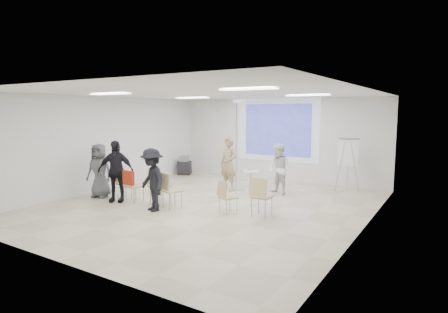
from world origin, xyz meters
The scene contains 30 objects.
floor centered at (0.00, 0.00, -0.05)m, with size 8.00×9.00×0.10m, color beige.
ceiling centered at (0.00, 0.00, 3.05)m, with size 8.00×9.00×0.10m, color white.
wall_back centered at (0.00, 4.55, 1.50)m, with size 8.00×0.10×3.00m, color silver.
wall_left centered at (-4.05, 0.00, 1.50)m, with size 0.10×9.00×3.00m, color silver.
wall_right centered at (4.05, 0.00, 1.50)m, with size 0.10×9.00×3.00m, color silver.
projection_halo centered at (0.00, 4.49, 1.85)m, with size 3.20×0.01×2.30m, color silver.
projection_image centered at (0.00, 4.47, 1.85)m, with size 2.60×0.01×1.90m, color #383FBE.
pedestal_table centered at (0.11, 2.24, 0.37)m, with size 0.57×0.57×0.67m.
player_left centered at (-0.54, 1.93, 0.97)m, with size 0.71×0.48×1.95m, color tan.
player_right centered at (1.05, 2.29, 0.86)m, with size 0.83×0.66×1.72m, color white.
controller_left centered at (-0.36, 2.18, 1.28)m, with size 0.04×0.13×0.04m, color silver.
controller_right centered at (0.87, 2.54, 1.16)m, with size 0.04×0.12×0.04m, color white.
chair_far_left centered at (-2.58, -0.71, 0.54)m, with size 0.48×0.51×0.91m.
chair_left_mid centered at (-1.99, -0.84, 0.52)m, with size 0.45×0.48×0.89m.
chair_left_inner centered at (-1.21, -0.67, 0.59)m, with size 0.54×0.57×1.00m.
chair_center centered at (-0.67, -0.82, 0.55)m, with size 0.57×0.59×0.93m.
chair_right_inner centered at (0.85, -0.49, 0.49)m, with size 0.52×0.54×0.83m.
chair_right_far centered at (1.69, -0.27, 0.57)m, with size 0.45×0.48×0.96m.
red_jacket centered at (-1.98, -0.98, 0.72)m, with size 0.40×0.09×0.38m, color #AE2B15.
laptop centered at (-1.19, -0.56, 0.54)m, with size 0.37×0.27×0.03m, color black.
audience_left centered at (-2.45, -1.01, 0.99)m, with size 1.15×0.69×1.98m, color black.
audience_mid centered at (-0.90, -1.21, 0.91)m, with size 1.18×0.64×1.82m, color black.
audience_outer centered at (-3.28, -0.88, 0.89)m, with size 0.87×0.57×1.78m, color #545559.
flipchart_easel centered at (2.76, 3.68, 1.26)m, with size 0.74×0.56×1.71m.
av_cart centered at (-3.60, 3.57, 0.35)m, with size 0.62×0.57×0.76m.
ceiling_projector centered at (0.10, 1.49, 2.69)m, with size 0.30×0.25×3.00m.
fluor_panel_nw centered at (-2.00, 2.00, 2.97)m, with size 1.20×0.30×0.02m, color white.
fluor_panel_ne centered at (2.00, 2.00, 2.97)m, with size 1.20×0.30×0.02m, color white.
fluor_panel_sw centered at (-2.00, -1.50, 2.97)m, with size 1.20×0.30×0.02m, color white.
fluor_panel_se centered at (2.00, -1.50, 2.97)m, with size 1.20×0.30×0.02m, color white.
Camera 1 is at (5.59, -8.17, 2.54)m, focal length 30.00 mm.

